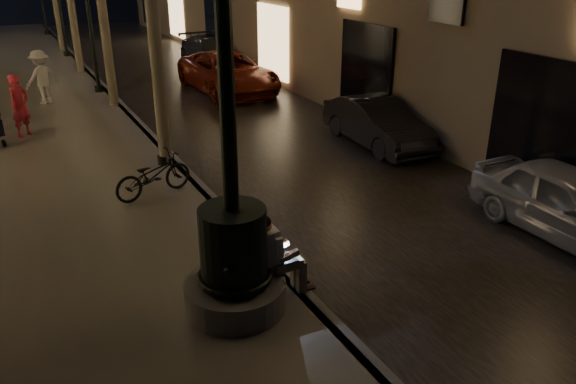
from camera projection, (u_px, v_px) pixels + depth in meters
ground at (115, 103)px, 18.88m from camera, size 120.00×120.00×0.00m
cobble_lane at (200, 93)px, 20.15m from camera, size 6.00×45.00×0.02m
curb_strip at (114, 100)px, 18.84m from camera, size 0.25×45.00×0.20m
fountain_lamppost at (233, 242)px, 7.40m from camera, size 1.40×1.40×5.21m
seated_man_laptop at (275, 253)px, 7.79m from camera, size 0.93×0.31×1.30m
lamp_curb_a at (151, 28)px, 11.77m from camera, size 0.36×0.36×4.81m
lamp_curb_b at (87, 0)px, 18.28m from camera, size 0.36×0.36×4.81m
car_front at (571, 204)px, 9.88m from camera, size 1.53×3.77×1.28m
car_second at (378, 123)px, 14.57m from camera, size 1.47×3.75×1.22m
car_third at (228, 72)px, 20.06m from camera, size 2.46×5.08×1.39m
car_rear at (211, 51)px, 24.63m from camera, size 1.88×4.36×1.25m
pedestrian_red at (20, 106)px, 14.59m from camera, size 0.70×0.68×1.62m
pedestrian_white at (42, 77)px, 17.71m from camera, size 1.25×1.04×1.68m
bicycle at (153, 175)px, 11.16m from camera, size 1.73×0.95×0.86m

